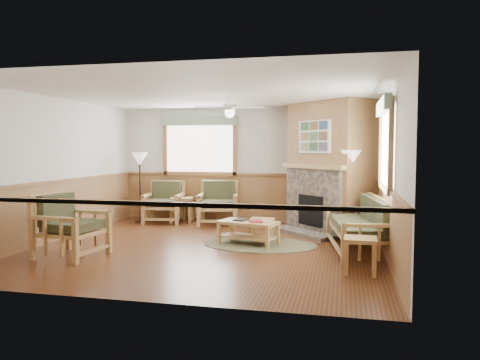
% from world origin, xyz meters
% --- Properties ---
extents(floor, '(6.00, 6.00, 0.01)m').
position_xyz_m(floor, '(0.00, 0.00, -0.01)').
color(floor, '#542D17').
rests_on(floor, ground).
extents(ceiling, '(6.00, 6.00, 0.01)m').
position_xyz_m(ceiling, '(0.00, 0.00, 2.70)').
color(ceiling, white).
rests_on(ceiling, floor).
extents(wall_back, '(6.00, 0.02, 2.70)m').
position_xyz_m(wall_back, '(0.00, 3.00, 1.35)').
color(wall_back, silver).
rests_on(wall_back, floor).
extents(wall_front, '(6.00, 0.02, 2.70)m').
position_xyz_m(wall_front, '(0.00, -3.00, 1.35)').
color(wall_front, silver).
rests_on(wall_front, floor).
extents(wall_left, '(0.02, 6.00, 2.70)m').
position_xyz_m(wall_left, '(-3.00, 0.00, 1.35)').
color(wall_left, silver).
rests_on(wall_left, floor).
extents(wall_right, '(0.02, 6.00, 2.70)m').
position_xyz_m(wall_right, '(3.00, 0.00, 1.35)').
color(wall_right, silver).
rests_on(wall_right, floor).
extents(wainscot, '(6.00, 6.00, 1.10)m').
position_xyz_m(wainscot, '(0.00, 0.00, 0.55)').
color(wainscot, olive).
rests_on(wainscot, floor).
extents(fireplace, '(3.11, 3.11, 2.70)m').
position_xyz_m(fireplace, '(2.05, 2.05, 1.35)').
color(fireplace, olive).
rests_on(fireplace, floor).
extents(window_back, '(1.90, 0.16, 1.50)m').
position_xyz_m(window_back, '(-1.10, 2.96, 2.53)').
color(window_back, white).
rests_on(window_back, wall_back).
extents(window_right, '(0.16, 1.90, 1.50)m').
position_xyz_m(window_right, '(2.96, -0.20, 2.53)').
color(window_right, white).
rests_on(window_right, wall_right).
extents(ceiling_fan, '(1.59, 1.59, 0.36)m').
position_xyz_m(ceiling_fan, '(0.30, 0.30, 2.66)').
color(ceiling_fan, white).
rests_on(ceiling_fan, ceiling).
extents(sofa, '(2.10, 1.11, 0.92)m').
position_xyz_m(sofa, '(2.55, 0.15, 0.46)').
color(sofa, tan).
rests_on(sofa, floor).
extents(armchair_back_left, '(0.96, 0.96, 0.96)m').
position_xyz_m(armchair_back_left, '(-1.81, 2.41, 0.48)').
color(armchair_back_left, tan).
rests_on(armchair_back_left, floor).
extents(armchair_back_right, '(1.03, 1.03, 0.99)m').
position_xyz_m(armchair_back_right, '(-0.49, 2.42, 0.50)').
color(armchair_back_right, tan).
rests_on(armchair_back_right, floor).
extents(armchair_left, '(1.02, 1.02, 1.02)m').
position_xyz_m(armchair_left, '(-1.97, -1.18, 0.51)').
color(armchair_left, tan).
rests_on(armchair_left, floor).
extents(coffee_table, '(1.16, 0.80, 0.42)m').
position_xyz_m(coffee_table, '(0.62, 0.39, 0.21)').
color(coffee_table, tan).
rests_on(coffee_table, floor).
extents(end_table_chairs, '(0.59, 0.57, 0.58)m').
position_xyz_m(end_table_chairs, '(-1.42, 2.55, 0.29)').
color(end_table_chairs, tan).
rests_on(end_table_chairs, floor).
extents(end_table_sofa, '(0.46, 0.45, 0.50)m').
position_xyz_m(end_table_sofa, '(2.55, -1.20, 0.25)').
color(end_table_sofa, tan).
rests_on(end_table_sofa, floor).
extents(footstool, '(0.45, 0.45, 0.39)m').
position_xyz_m(footstool, '(0.78, 0.91, 0.20)').
color(footstool, tan).
rests_on(footstool, floor).
extents(braided_rug, '(2.16, 2.16, 0.01)m').
position_xyz_m(braided_rug, '(0.84, 0.37, 0.01)').
color(braided_rug, brown).
rests_on(braided_rug, floor).
extents(floor_lamp_left, '(0.45, 0.45, 1.65)m').
position_xyz_m(floor_lamp_left, '(-2.36, 2.29, 0.83)').
color(floor_lamp_left, black).
rests_on(floor_lamp_left, floor).
extents(floor_lamp_right, '(0.42, 0.42, 1.72)m').
position_xyz_m(floor_lamp_right, '(2.43, 1.24, 0.86)').
color(floor_lamp_right, black).
rests_on(floor_lamp_right, floor).
extents(book_red, '(0.31, 0.36, 0.03)m').
position_xyz_m(book_red, '(0.77, 0.34, 0.45)').
color(book_red, maroon).
rests_on(book_red, coffee_table).
extents(book_dark, '(0.27, 0.31, 0.03)m').
position_xyz_m(book_dark, '(0.47, 0.46, 0.45)').
color(book_dark, black).
rests_on(book_dark, coffee_table).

